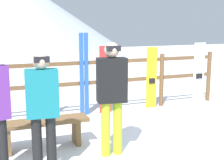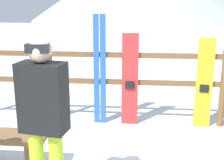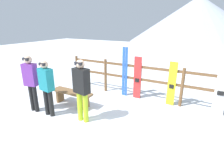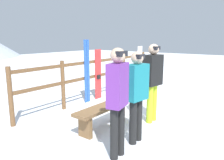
# 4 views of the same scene
# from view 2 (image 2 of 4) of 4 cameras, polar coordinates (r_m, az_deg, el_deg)

# --- Properties ---
(fence) EXTENTS (5.66, 0.10, 1.26)m
(fence) POSITION_cam_2_polar(r_m,az_deg,el_deg) (5.00, 4.18, 0.17)
(fence) COLOR brown
(fence) RESTS_ON ground
(person_black) EXTENTS (0.46, 0.30, 1.70)m
(person_black) POSITION_cam_2_polar(r_m,az_deg,el_deg) (2.96, -12.35, -6.11)
(person_black) COLOR #B7D826
(person_black) RESTS_ON ground
(ski_pair_blue) EXTENTS (0.20, 0.02, 1.78)m
(ski_pair_blue) POSITION_cam_2_polar(r_m,az_deg,el_deg) (4.95, -2.25, 1.72)
(ski_pair_blue) COLOR blue
(ski_pair_blue) RESTS_ON ground
(snowboard_red) EXTENTS (0.26, 0.05, 1.49)m
(snowboard_red) POSITION_cam_2_polar(r_m,az_deg,el_deg) (4.95, 3.30, -0.06)
(snowboard_red) COLOR red
(snowboard_red) RESTS_ON ground
(snowboard_yellow) EXTENTS (0.25, 0.08, 1.43)m
(snowboard_yellow) POSITION_cam_2_polar(r_m,az_deg,el_deg) (5.05, 16.51, -0.70)
(snowboard_yellow) COLOR yellow
(snowboard_yellow) RESTS_ON ground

